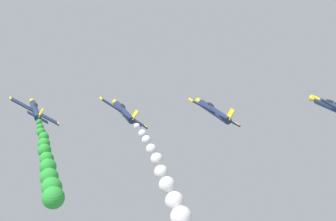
# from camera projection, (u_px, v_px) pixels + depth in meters

# --- Properties ---
(airplane_left_inner) EXTENTS (7.89, 10.35, 5.98)m
(airplane_left_inner) POSITION_uv_depth(u_px,v_px,m) (35.00, 110.00, 79.03)
(airplane_left_inner) COLOR navy
(smoke_trail_left_inner) EXTENTS (3.02, 18.70, 6.76)m
(smoke_trail_left_inner) POSITION_uv_depth(u_px,v_px,m) (49.00, 174.00, 62.71)
(smoke_trail_left_inner) COLOR green
(airplane_right_inner) EXTENTS (7.73, 10.35, 6.20)m
(airplane_right_inner) POSITION_uv_depth(u_px,v_px,m) (124.00, 111.00, 74.24)
(airplane_right_inner) COLOR navy
(smoke_trail_right_inner) EXTENTS (2.78, 21.83, 7.92)m
(smoke_trail_right_inner) POSITION_uv_depth(u_px,v_px,m) (172.00, 198.00, 55.58)
(smoke_trail_right_inner) COLOR white
(airplane_left_outer) EXTENTS (8.34, 10.35, 5.31)m
(airplane_left_outer) POSITION_uv_depth(u_px,v_px,m) (214.00, 111.00, 68.47)
(airplane_left_outer) COLOR navy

